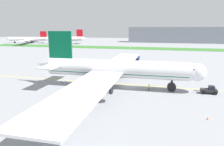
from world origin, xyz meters
The scene contains 12 objects.
ground_plane centered at (0.00, 0.00, 0.00)m, with size 600.00×600.00×0.00m, color gray.
apron_taxi_line centered at (0.00, 2.81, 0.00)m, with size 280.00×0.36×0.01m, color yellow.
grass_median_strip centered at (0.00, 121.03, 0.05)m, with size 320.00×24.00×0.10m, color #38722D.
airliner_foreground centered at (-4.12, -1.47, 5.42)m, with size 49.11×77.89×15.96m.
pushback_tug centered at (21.47, -0.78, 0.96)m, with size 5.81×2.37×2.12m.
ground_crew_wingwalker_port centered at (-12.77, -20.17, 0.96)m, with size 0.54×0.31×1.57m.
ground_crew_marshaller_front centered at (6.00, -2.24, 1.04)m, with size 0.40×0.57×1.72m.
traffic_cone_near_nose centered at (18.33, -18.09, 0.28)m, with size 0.36×0.36×0.58m.
service_truck_baggage_loader centered at (-6.46, 52.71, 1.52)m, with size 5.61×3.28×2.76m.
parked_airliner_far_left centered at (-143.42, 151.95, 4.50)m, with size 45.07×74.68×13.25m.
parked_airliner_far_centre centered at (-97.28, 152.01, 5.19)m, with size 44.21×71.07×15.29m.
terminal_building centered at (22.54, 202.33, 9.00)m, with size 116.21×20.00×18.00m, color gray.
Camera 1 is at (10.37, -58.12, 16.80)m, focal length 33.65 mm.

